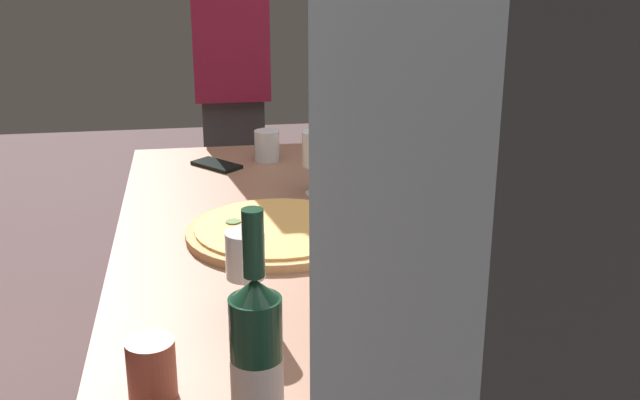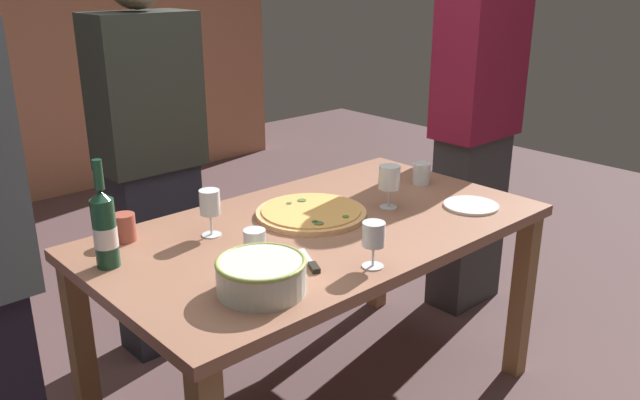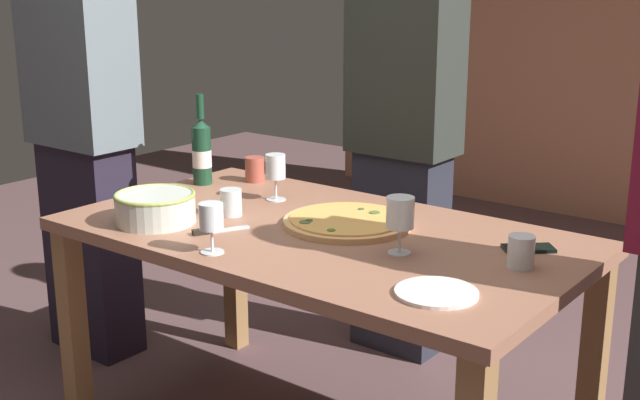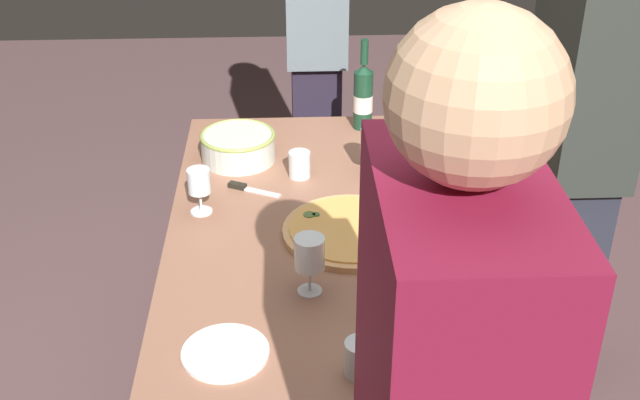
% 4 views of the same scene
% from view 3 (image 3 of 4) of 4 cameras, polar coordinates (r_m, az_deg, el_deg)
% --- Properties ---
extents(dining_table, '(1.60, 0.90, 0.75)m').
position_cam_3_polar(dining_table, '(2.59, 0.00, -4.01)').
color(dining_table, '#93624B').
rests_on(dining_table, ground).
extents(pizza, '(0.41, 0.41, 0.03)m').
position_cam_3_polar(pizza, '(2.60, 1.90, -1.48)').
color(pizza, '#E3A96C').
rests_on(pizza, dining_table).
extents(serving_bowl, '(0.26, 0.26, 0.10)m').
position_cam_3_polar(serving_bowl, '(2.67, -11.24, -0.44)').
color(serving_bowl, silver).
rests_on(serving_bowl, dining_table).
extents(wine_bottle, '(0.07, 0.07, 0.34)m').
position_cam_3_polar(wine_bottle, '(3.12, -8.12, 3.35)').
color(wine_bottle, '#173C27').
rests_on(wine_bottle, dining_table).
extents(wine_glass_near_pizza, '(0.08, 0.08, 0.16)m').
position_cam_3_polar(wine_glass_near_pizza, '(2.32, 5.52, -1.07)').
color(wine_glass_near_pizza, white).
rests_on(wine_glass_near_pizza, dining_table).
extents(wine_glass_by_bottle, '(0.07, 0.07, 0.16)m').
position_cam_3_polar(wine_glass_by_bottle, '(2.87, -3.07, 2.12)').
color(wine_glass_by_bottle, white).
rests_on(wine_glass_by_bottle, dining_table).
extents(wine_glass_far_left, '(0.07, 0.07, 0.14)m').
position_cam_3_polar(wine_glass_far_left, '(2.34, -7.47, -1.33)').
color(wine_glass_far_left, white).
rests_on(wine_glass_far_left, dining_table).
extents(cup_amber, '(0.07, 0.07, 0.09)m').
position_cam_3_polar(cup_amber, '(2.29, 13.63, -3.46)').
color(cup_amber, white).
rests_on(cup_amber, dining_table).
extents(cup_ceramic, '(0.07, 0.07, 0.09)m').
position_cam_3_polar(cup_ceramic, '(3.15, -4.49, 2.11)').
color(cup_ceramic, '#A94D3D').
rests_on(cup_ceramic, dining_table).
extents(cup_spare, '(0.07, 0.07, 0.09)m').
position_cam_3_polar(cup_spare, '(2.71, -6.13, -0.16)').
color(cup_spare, white).
rests_on(cup_spare, dining_table).
extents(side_plate, '(0.21, 0.21, 0.01)m').
position_cam_3_polar(side_plate, '(2.07, 7.99, -6.31)').
color(side_plate, white).
rests_on(side_plate, dining_table).
extents(cell_phone, '(0.15, 0.15, 0.01)m').
position_cam_3_polar(cell_phone, '(2.45, 14.11, -3.24)').
color(cell_phone, black).
rests_on(cell_phone, dining_table).
extents(pizza_knife, '(0.10, 0.17, 0.02)m').
position_cam_3_polar(pizza_knife, '(2.55, -7.35, -2.11)').
color(pizza_knife, silver).
rests_on(pizza_knife, dining_table).
extents(person_host, '(0.41, 0.24, 1.68)m').
position_cam_3_polar(person_host, '(3.30, 5.71, 3.71)').
color(person_host, '#252733').
rests_on(person_host, ground).
extents(person_guest_left, '(0.44, 0.24, 1.76)m').
position_cam_3_polar(person_guest_left, '(3.39, -15.95, 4.21)').
color(person_guest_left, '#231D2D').
rests_on(person_guest_left, ground).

